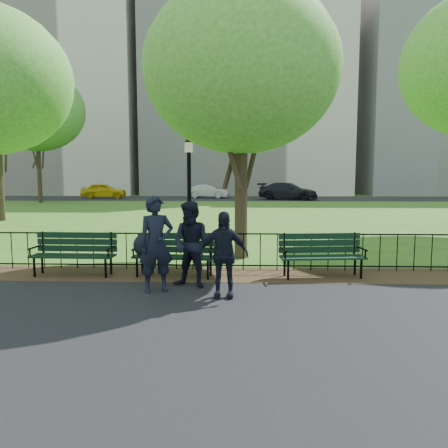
{
  "coord_description": "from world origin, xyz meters",
  "views": [
    {
      "loc": [
        1.31,
        -8.21,
        2.24
      ],
      "look_at": [
        0.96,
        1.5,
        1.17
      ],
      "focal_mm": 35.0,
      "sensor_mm": 36.0,
      "label": 1
    }
  ],
  "objects_px": {
    "park_bench_right_a": "(321,250)",
    "tree_near_e": "(242,70)",
    "lamppost": "(189,193)",
    "person_left": "(156,244)",
    "taxi": "(104,191)",
    "sedan_silver": "(209,191)",
    "park_bench_left_a": "(75,249)",
    "tree_far_w": "(36,111)",
    "park_bench_main": "(160,248)",
    "sedan_dark": "(288,191)",
    "person_right": "(223,255)",
    "person_mid": "(192,244)"
  },
  "relations": [
    {
      "from": "taxi",
      "to": "sedan_silver",
      "type": "relative_size",
      "value": 1.08
    },
    {
      "from": "lamppost",
      "to": "person_right",
      "type": "distance_m",
      "value": 4.27
    },
    {
      "from": "park_bench_right_a",
      "to": "taxi",
      "type": "relative_size",
      "value": 0.43
    },
    {
      "from": "tree_near_e",
      "to": "lamppost",
      "type": "bearing_deg",
      "value": 177.83
    },
    {
      "from": "park_bench_left_a",
      "to": "person_mid",
      "type": "bearing_deg",
      "value": -18.28
    },
    {
      "from": "tree_far_w",
      "to": "park_bench_main",
      "type": "bearing_deg",
      "value": -60.57
    },
    {
      "from": "tree_near_e",
      "to": "tree_far_w",
      "type": "distance_m",
      "value": 29.55
    },
    {
      "from": "park_bench_right_a",
      "to": "park_bench_left_a",
      "type": "bearing_deg",
      "value": 174.21
    },
    {
      "from": "tree_near_e",
      "to": "sedan_silver",
      "type": "distance_m",
      "value": 32.27
    },
    {
      "from": "park_bench_right_a",
      "to": "tree_near_e",
      "type": "distance_m",
      "value": 5.25
    },
    {
      "from": "tree_near_e",
      "to": "person_right",
      "type": "distance_m",
      "value": 5.79
    },
    {
      "from": "person_left",
      "to": "person_mid",
      "type": "relative_size",
      "value": 1.07
    },
    {
      "from": "taxi",
      "to": "sedan_silver",
      "type": "height_order",
      "value": "taxi"
    },
    {
      "from": "sedan_silver",
      "to": "sedan_dark",
      "type": "distance_m",
      "value": 8.06
    },
    {
      "from": "lamppost",
      "to": "person_right",
      "type": "xyz_separation_m",
      "value": [
        1.08,
        -4.02,
        -0.96
      ]
    },
    {
      "from": "tree_far_w",
      "to": "tree_near_e",
      "type": "bearing_deg",
      "value": -55.29
    },
    {
      "from": "park_bench_main",
      "to": "sedan_dark",
      "type": "bearing_deg",
      "value": 84.62
    },
    {
      "from": "park_bench_right_a",
      "to": "tree_near_e",
      "type": "relative_size",
      "value": 0.26
    },
    {
      "from": "tree_far_w",
      "to": "sedan_dark",
      "type": "relative_size",
      "value": 1.98
    },
    {
      "from": "person_mid",
      "to": "sedan_dark",
      "type": "distance_m",
      "value": 32.98
    },
    {
      "from": "park_bench_right_a",
      "to": "sedan_silver",
      "type": "xyz_separation_m",
      "value": [
        -4.93,
        34.05,
        0.09
      ]
    },
    {
      "from": "park_bench_left_a",
      "to": "lamppost",
      "type": "xyz_separation_m",
      "value": [
        2.34,
        2.31,
        1.17
      ]
    },
    {
      "from": "park_bench_main",
      "to": "sedan_silver",
      "type": "bearing_deg",
      "value": 98.15
    },
    {
      "from": "lamppost",
      "to": "person_left",
      "type": "bearing_deg",
      "value": -93.42
    },
    {
      "from": "park_bench_right_a",
      "to": "person_right",
      "type": "relative_size",
      "value": 1.19
    },
    {
      "from": "park_bench_main",
      "to": "person_right",
      "type": "height_order",
      "value": "person_right"
    },
    {
      "from": "sedan_dark",
      "to": "tree_near_e",
      "type": "bearing_deg",
      "value": -167.85
    },
    {
      "from": "person_left",
      "to": "sedan_silver",
      "type": "xyz_separation_m",
      "value": [
        -1.52,
        35.43,
        -0.25
      ]
    },
    {
      "from": "person_left",
      "to": "park_bench_left_a",
      "type": "bearing_deg",
      "value": 124.21
    },
    {
      "from": "park_bench_main",
      "to": "sedan_silver",
      "type": "distance_m",
      "value": 34.18
    },
    {
      "from": "park_bench_right_a",
      "to": "person_right",
      "type": "bearing_deg",
      "value": -146.71
    },
    {
      "from": "person_right",
      "to": "park_bench_right_a",
      "type": "bearing_deg",
      "value": 40.77
    },
    {
      "from": "person_right",
      "to": "sedan_dark",
      "type": "distance_m",
      "value": 33.58
    },
    {
      "from": "person_left",
      "to": "person_mid",
      "type": "xyz_separation_m",
      "value": [
        0.65,
        0.35,
        -0.06
      ]
    },
    {
      "from": "person_mid",
      "to": "sedan_silver",
      "type": "xyz_separation_m",
      "value": [
        -2.17,
        35.07,
        -0.19
      ]
    },
    {
      "from": "tree_near_e",
      "to": "taxi",
      "type": "relative_size",
      "value": 1.63
    },
    {
      "from": "lamppost",
      "to": "person_left",
      "type": "distance_m",
      "value": 3.76
    },
    {
      "from": "lamppost",
      "to": "sedan_dark",
      "type": "relative_size",
      "value": 0.59
    },
    {
      "from": "park_bench_main",
      "to": "park_bench_right_a",
      "type": "xyz_separation_m",
      "value": [
        3.57,
        0.11,
        -0.05
      ]
    },
    {
      "from": "tree_near_e",
      "to": "sedan_dark",
      "type": "xyz_separation_m",
      "value": [
        4.49,
        29.27,
        -4.2
      ]
    },
    {
      "from": "tree_near_e",
      "to": "person_left",
      "type": "relative_size",
      "value": 3.9
    },
    {
      "from": "park_bench_main",
      "to": "person_left",
      "type": "relative_size",
      "value": 1.01
    },
    {
      "from": "sedan_silver",
      "to": "sedan_dark",
      "type": "height_order",
      "value": "sedan_dark"
    },
    {
      "from": "person_mid",
      "to": "sedan_silver",
      "type": "height_order",
      "value": "person_mid"
    },
    {
      "from": "taxi",
      "to": "park_bench_main",
      "type": "bearing_deg",
      "value": -168.55
    },
    {
      "from": "park_bench_main",
      "to": "person_right",
      "type": "bearing_deg",
      "value": -42.27
    },
    {
      "from": "sedan_dark",
      "to": "park_bench_right_a",
      "type": "bearing_deg",
      "value": -164.04
    },
    {
      "from": "tree_near_e",
      "to": "tree_far_w",
      "type": "bearing_deg",
      "value": 124.71
    },
    {
      "from": "park_bench_main",
      "to": "tree_near_e",
      "type": "bearing_deg",
      "value": 58.38
    },
    {
      "from": "park_bench_main",
      "to": "person_mid",
      "type": "height_order",
      "value": "person_mid"
    }
  ]
}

